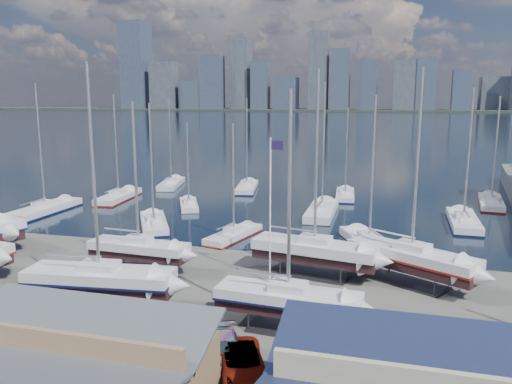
% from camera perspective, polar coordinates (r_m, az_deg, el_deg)
% --- Properties ---
extents(ground, '(1400.00, 1400.00, 0.00)m').
position_cam_1_polar(ground, '(38.59, -6.68, -10.84)').
color(ground, '#605E59').
rests_on(ground, ground).
extents(water, '(1400.00, 600.00, 0.40)m').
position_cam_1_polar(water, '(343.84, 12.99, 7.95)').
color(water, '#182539').
rests_on(water, ground).
extents(far_shore, '(1400.00, 80.00, 2.20)m').
position_cam_1_polar(far_shore, '(603.57, 14.02, 9.04)').
color(far_shore, '#2D332D').
rests_on(far_shore, ground).
extents(skyline, '(639.14, 43.80, 107.69)m').
position_cam_1_polar(skyline, '(597.95, 13.40, 12.70)').
color(skyline, '#475166').
rests_on(skyline, far_shore).
extents(shed_grey, '(12.60, 8.40, 4.17)m').
position_cam_1_polar(shed_grey, '(24.99, -21.27, -18.63)').
color(shed_grey, '#8C6B4C').
rests_on(shed_grey, ground).
extents(sailboat_cradle_2, '(8.49, 2.76, 13.86)m').
position_cam_1_polar(sailboat_cradle_2, '(42.24, -13.24, -6.33)').
color(sailboat_cradle_2, '#2D2D33').
rests_on(sailboat_cradle_2, ground).
extents(sailboat_cradle_3, '(10.39, 4.00, 16.34)m').
position_cam_1_polar(sailboat_cradle_3, '(35.62, -17.43, -9.54)').
color(sailboat_cradle_3, '#2D2D33').
rests_on(sailboat_cradle_3, ground).
extents(sailboat_cradle_4, '(10.33, 4.51, 16.29)m').
position_cam_1_polar(sailboat_cradle_4, '(40.45, 6.70, -6.68)').
color(sailboat_cradle_4, '#2D2D33').
rests_on(sailboat_cradle_4, ground).
extents(sailboat_cradle_5, '(9.14, 3.12, 14.63)m').
position_cam_1_polar(sailboat_cradle_5, '(31.15, 3.69, -12.19)').
color(sailboat_cradle_5, '#2D2D33').
rests_on(sailboat_cradle_5, ground).
extents(sailboat_cradle_6, '(10.13, 7.58, 16.30)m').
position_cam_1_polar(sailboat_cradle_6, '(40.21, 17.35, -7.22)').
color(sailboat_cradle_6, '#2D2D33').
rests_on(sailboat_cradle_6, ground).
extents(sailboat_moored_0, '(3.19, 11.17, 16.67)m').
position_cam_1_polar(sailboat_moored_0, '(67.53, -22.94, -2.01)').
color(sailboat_moored_0, black).
rests_on(sailboat_moored_0, water).
extents(sailboat_moored_1, '(3.90, 10.51, 15.36)m').
position_cam_1_polar(sailboat_moored_1, '(72.96, -15.43, -0.66)').
color(sailboat_moored_1, black).
rests_on(sailboat_moored_1, water).
extents(sailboat_moored_2, '(4.95, 10.28, 14.97)m').
position_cam_1_polar(sailboat_moored_2, '(82.10, -9.64, 0.81)').
color(sailboat_moored_2, black).
rests_on(sailboat_moored_2, water).
extents(sailboat_moored_3, '(7.04, 9.62, 14.28)m').
position_cam_1_polar(sailboat_moored_3, '(56.72, -11.60, -3.66)').
color(sailboat_moored_3, black).
rests_on(sailboat_moored_3, water).
extents(sailboat_moored_4, '(5.23, 7.88, 11.62)m').
position_cam_1_polar(sailboat_moored_4, '(65.95, -7.68, -1.52)').
color(sailboat_moored_4, black).
rests_on(sailboat_moored_4, water).
extents(sailboat_moored_5, '(4.52, 10.29, 14.88)m').
position_cam_1_polar(sailboat_moored_5, '(77.75, -1.04, 0.40)').
color(sailboat_moored_5, black).
rests_on(sailboat_moored_5, water).
extents(sailboat_moored_6, '(4.21, 8.51, 12.26)m').
position_cam_1_polar(sailboat_moored_6, '(51.19, -2.55, -5.00)').
color(sailboat_moored_6, black).
rests_on(sailboat_moored_6, water).
extents(sailboat_moored_7, '(3.28, 11.17, 16.80)m').
position_cam_1_polar(sailboat_moored_7, '(61.73, 7.53, -2.36)').
color(sailboat_moored_7, black).
rests_on(sailboat_moored_7, water).
extents(sailboat_moored_8, '(3.27, 9.23, 13.53)m').
position_cam_1_polar(sailboat_moored_8, '(72.91, 10.15, -0.45)').
color(sailboat_moored_8, black).
rests_on(sailboat_moored_8, water).
extents(sailboat_moored_9, '(6.58, 10.26, 15.08)m').
position_cam_1_polar(sailboat_moored_9, '(49.18, 12.83, -5.90)').
color(sailboat_moored_9, black).
rests_on(sailboat_moored_9, water).
extents(sailboat_moored_10, '(3.18, 10.72, 15.94)m').
position_cam_1_polar(sailboat_moored_10, '(60.96, 22.61, -3.27)').
color(sailboat_moored_10, black).
rests_on(sailboat_moored_10, water).
extents(sailboat_moored_11, '(3.96, 10.35, 15.09)m').
position_cam_1_polar(sailboat_moored_11, '(73.43, 25.26, -1.23)').
color(sailboat_moored_11, black).
rests_on(sailboat_moored_11, water).
extents(car_a, '(1.72, 3.89, 1.30)m').
position_cam_1_polar(car_a, '(34.95, -22.93, -12.83)').
color(car_a, gray).
rests_on(car_a, ground).
extents(car_b, '(4.99, 3.05, 1.55)m').
position_cam_1_polar(car_b, '(30.62, -17.75, -15.64)').
color(car_b, gray).
rests_on(car_b, ground).
extents(car_c, '(4.09, 5.46, 1.38)m').
position_cam_1_polar(car_c, '(27.12, -1.59, -18.92)').
color(car_c, gray).
rests_on(car_c, ground).
extents(car_d, '(3.48, 4.94, 1.33)m').
position_cam_1_polar(car_d, '(28.41, -3.57, -17.54)').
color(car_d, gray).
rests_on(car_d, ground).
extents(flagpole, '(1.00, 0.12, 11.26)m').
position_cam_1_polar(flagpole, '(37.70, 1.75, -1.07)').
color(flagpole, white).
rests_on(flagpole, ground).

